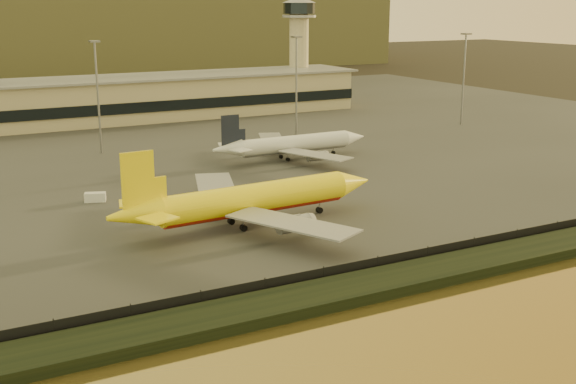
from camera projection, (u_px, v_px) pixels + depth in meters
name	position (u px, v px, depth m)	size (l,w,h in m)	color
ground	(313.00, 248.00, 102.25)	(900.00, 900.00, 0.00)	black
embankment	(383.00, 283.00, 87.56)	(320.00, 7.00, 1.40)	black
tarmac	(126.00, 139.00, 183.30)	(320.00, 220.00, 0.20)	#2D2D2D
perimeter_fence	(365.00, 268.00, 90.82)	(300.00, 0.05, 2.20)	black
terminal_building	(43.00, 104.00, 201.21)	(202.00, 25.00, 12.60)	tan
control_tower	(299.00, 40.00, 240.40)	(11.20, 11.20, 35.50)	tan
apron_light_masts	(209.00, 82.00, 169.10)	(152.20, 12.20, 25.40)	slate
dhl_cargo_jet	(251.00, 200.00, 110.99)	(45.45, 44.45, 13.58)	yellow
white_narrowbody_jet	(292.00, 144.00, 158.82)	(37.64, 36.89, 10.85)	silver
gse_vehicle_yellow	(255.00, 195.00, 126.27)	(3.51, 1.58, 1.58)	yellow
gse_vehicle_white	(95.00, 197.00, 125.09)	(3.56, 1.60, 1.60)	silver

